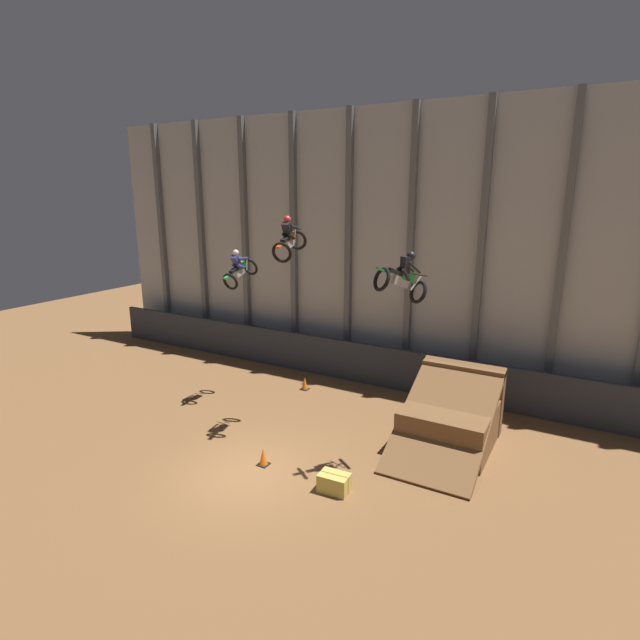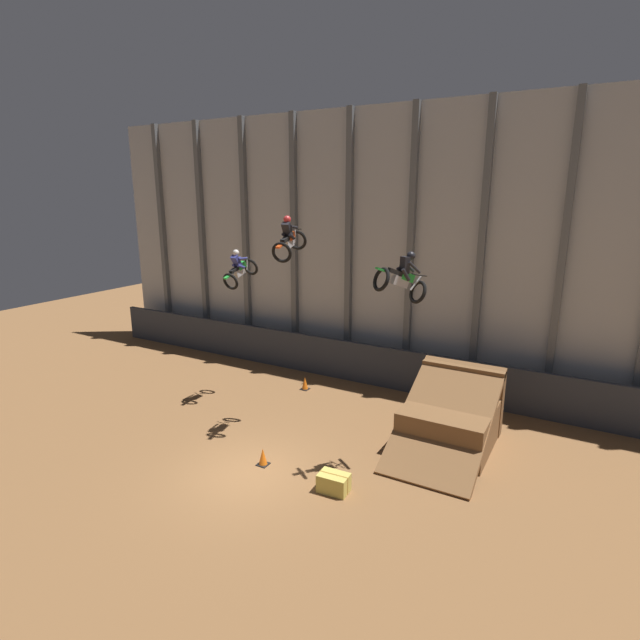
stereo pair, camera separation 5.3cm
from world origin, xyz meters
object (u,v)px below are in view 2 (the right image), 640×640
object	(u,v)px
rider_bike_left_air	(239,269)
hay_bale_trackside	(334,483)
dirt_ramp	(451,418)
traffic_cone_near_ramp	(263,457)
traffic_cone_arena_edge	(305,383)
rider_bike_center_air	(289,240)
rider_bike_right_air	(402,278)

from	to	relation	value
rider_bike_left_air	hay_bale_trackside	size ratio (longest dim) A/B	1.98
hay_bale_trackside	dirt_ramp	bearing A→B (deg)	65.70
traffic_cone_near_ramp	traffic_cone_arena_edge	size ratio (longest dim) A/B	1.00
rider_bike_center_air	rider_bike_right_air	xyz separation A→B (m)	(4.45, -0.74, -0.87)
rider_bike_right_air	traffic_cone_arena_edge	world-z (taller)	rider_bike_right_air
rider_bike_right_air	traffic_cone_arena_edge	size ratio (longest dim) A/B	3.08
rider_bike_right_air	hay_bale_trackside	world-z (taller)	rider_bike_right_air
traffic_cone_arena_edge	hay_bale_trackside	size ratio (longest dim) A/B	0.62
traffic_cone_arena_edge	hay_bale_trackside	world-z (taller)	traffic_cone_arena_edge
traffic_cone_near_ramp	traffic_cone_arena_edge	world-z (taller)	same
dirt_ramp	traffic_cone_arena_edge	distance (m)	7.23
dirt_ramp	hay_bale_trackside	world-z (taller)	dirt_ramp
hay_bale_trackside	rider_bike_left_air	bearing A→B (deg)	147.07
rider_bike_right_air	rider_bike_left_air	bearing A→B (deg)	-160.10
traffic_cone_near_ramp	rider_bike_right_air	bearing A→B (deg)	28.52
dirt_ramp	rider_bike_right_air	size ratio (longest dim) A/B	2.78
rider_bike_right_air	traffic_cone_near_ramp	bearing A→B (deg)	-116.24
rider_bike_right_air	hay_bale_trackside	xyz separation A→B (m)	(-1.06, -2.23, -5.91)
traffic_cone_near_ramp	dirt_ramp	bearing A→B (deg)	43.45
hay_bale_trackside	rider_bike_center_air	bearing A→B (deg)	138.80
hay_bale_trackside	traffic_cone_near_ramp	bearing A→B (deg)	176.26
rider_bike_center_air	traffic_cone_arena_edge	size ratio (longest dim) A/B	3.24
dirt_ramp	hay_bale_trackside	size ratio (longest dim) A/B	5.30
rider_bike_left_air	rider_bike_center_air	distance (m)	3.91
dirt_ramp	rider_bike_center_air	size ratio (longest dim) A/B	2.63
rider_bike_center_air	hay_bale_trackside	bearing A→B (deg)	-50.68
dirt_ramp	hay_bale_trackside	xyz separation A→B (m)	(-2.17, -4.80, -0.62)
rider_bike_center_air	traffic_cone_near_ramp	distance (m)	7.36
dirt_ramp	rider_bike_left_air	bearing A→B (deg)	-177.20
rider_bike_left_air	traffic_cone_arena_edge	world-z (taller)	rider_bike_left_air
rider_bike_right_air	hay_bale_trackside	size ratio (longest dim) A/B	1.91
rider_bike_left_air	hay_bale_trackside	world-z (taller)	rider_bike_left_air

